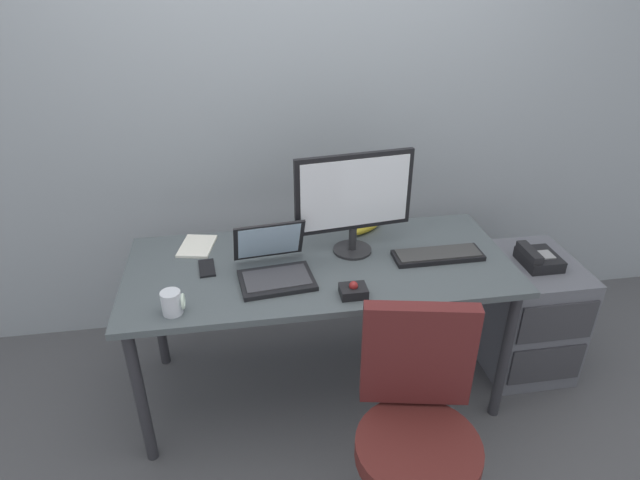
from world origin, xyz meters
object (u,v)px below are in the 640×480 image
at_px(keyboard, 438,255).
at_px(trackball_mouse, 353,290).
at_px(paper_notepad, 197,246).
at_px(office_chair, 415,444).
at_px(banana, 367,228).
at_px(monitor_main, 354,197).
at_px(laptop, 274,265).
at_px(cell_phone, 207,268).
at_px(file_cabinet, 525,313).
at_px(desk_phone, 538,258).
at_px(coffee_mug, 172,303).

height_order(keyboard, trackball_mouse, trackball_mouse).
bearing_deg(keyboard, paper_notepad, 165.98).
distance_m(office_chair, banana, 1.09).
height_order(monitor_main, laptop, monitor_main).
xyz_separation_m(keyboard, laptop, (-0.75, -0.03, 0.04)).
bearing_deg(cell_phone, laptop, -24.29).
bearing_deg(keyboard, laptop, -177.50).
xyz_separation_m(paper_notepad, cell_phone, (0.05, -0.21, -0.00)).
xyz_separation_m(file_cabinet, banana, (-0.81, 0.23, 0.45)).
relative_size(keyboard, cell_phone, 2.89).
bearing_deg(banana, file_cabinet, -16.00).
relative_size(desk_phone, cell_phone, 1.41).
distance_m(monitor_main, paper_notepad, 0.78).
bearing_deg(keyboard, desk_phone, 5.62).
relative_size(monitor_main, cell_phone, 3.81).
relative_size(trackball_mouse, cell_phone, 0.77).
xyz_separation_m(file_cabinet, desk_phone, (-0.01, -0.02, 0.34)).
bearing_deg(trackball_mouse, cell_phone, 153.28).
bearing_deg(coffee_mug, file_cabinet, 10.29).
distance_m(file_cabinet, paper_notepad, 1.71).
bearing_deg(monitor_main, file_cabinet, -3.07).
distance_m(file_cabinet, office_chair, 1.19).
xyz_separation_m(monitor_main, keyboard, (0.37, -0.12, -0.26)).
relative_size(coffee_mug, cell_phone, 0.68).
height_order(file_cabinet, desk_phone, desk_phone).
xyz_separation_m(monitor_main, coffee_mug, (-0.79, -0.36, -0.23)).
xyz_separation_m(file_cabinet, office_chair, (-0.87, -0.81, 0.11)).
distance_m(keyboard, banana, 0.40).
height_order(file_cabinet, banana, banana).
height_order(desk_phone, paper_notepad, paper_notepad).
relative_size(trackball_mouse, banana, 0.58).
height_order(desk_phone, coffee_mug, coffee_mug).
bearing_deg(banana, keyboard, -49.36).
distance_m(coffee_mug, paper_notepad, 0.52).
xyz_separation_m(desk_phone, laptop, (-1.30, -0.09, 0.14)).
distance_m(desk_phone, paper_notepad, 1.65).
xyz_separation_m(desk_phone, cell_phone, (-1.59, 0.01, 0.09)).
bearing_deg(laptop, monitor_main, 21.92).
bearing_deg(office_chair, file_cabinet, 42.79).
height_order(file_cabinet, monitor_main, monitor_main).
distance_m(file_cabinet, coffee_mug, 1.81).
bearing_deg(file_cabinet, cell_phone, -179.87).
xyz_separation_m(desk_phone, keyboard, (-0.54, -0.05, 0.10)).
height_order(monitor_main, cell_phone, monitor_main).
bearing_deg(banana, laptop, -145.77).
distance_m(keyboard, laptop, 0.75).
xyz_separation_m(file_cabinet, cell_phone, (-1.59, -0.00, 0.43)).
bearing_deg(file_cabinet, office_chair, -137.21).
bearing_deg(monitor_main, coffee_mug, -155.40).
distance_m(office_chair, paper_notepad, 1.31).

